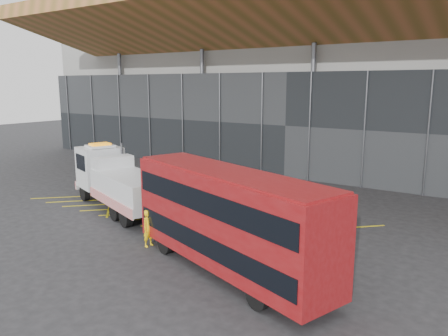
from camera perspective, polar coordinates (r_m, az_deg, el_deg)
The scene contains 6 objects.
ground_plane at distance 26.10m, azimuth -7.35°, elevation -5.00°, with size 120.00×120.00×0.00m, color #252527.
road_markings at distance 25.10m, azimuth -4.59°, elevation -5.57°, with size 19.96×7.16×0.01m.
construction_building at distance 40.02m, azimuth 12.72°, elevation 13.33°, with size 55.00×23.97×18.00m.
recovery_truck at distance 25.66m, azimuth -13.65°, elevation -1.65°, with size 10.17×5.37×3.61m.
bus_towed at distance 16.49m, azimuth 0.46°, elevation -6.40°, with size 9.96×5.27×3.98m.
worker at distance 19.82m, azimuth -9.83°, elevation -7.75°, with size 0.60×0.40×1.66m, color yellow.
Camera 1 is at (16.70, -18.75, 7.12)m, focal length 35.00 mm.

